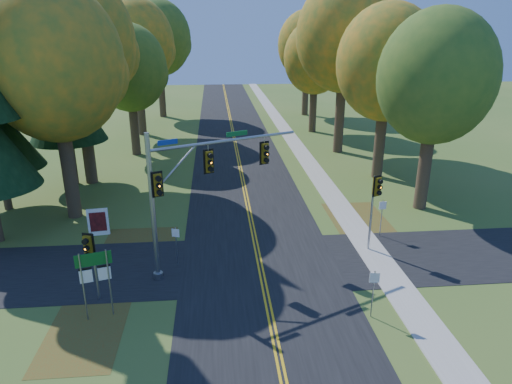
{
  "coord_description": "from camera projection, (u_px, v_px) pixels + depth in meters",
  "views": [
    {
      "loc": [
        -2.09,
        -18.72,
        11.47
      ],
      "look_at": [
        -0.0,
        3.99,
        3.2
      ],
      "focal_mm": 32.0,
      "sensor_mm": 36.0,
      "label": 1
    }
  ],
  "objects": [
    {
      "name": "tree_e_d",
      "position": [
        316.0,
        58.0,
        50.38
      ],
      "size": [
        7.0,
        7.0,
        12.32
      ],
      "color": "#38281C",
      "rests_on": "ground"
    },
    {
      "name": "road_main",
      "position": [
        264.0,
        284.0,
        21.62
      ],
      "size": [
        8.0,
        160.0,
        0.02
      ],
      "primitive_type": "cube",
      "color": "black",
      "rests_on": "ground"
    },
    {
      "name": "centerline_left",
      "position": [
        262.0,
        283.0,
        21.6
      ],
      "size": [
        0.1,
        160.0,
        0.01
      ],
      "primitive_type": "cube",
      "color": "gold",
      "rests_on": "road_main"
    },
    {
      "name": "reg_sign_w",
      "position": [
        176.0,
        240.0,
        22.89
      ],
      "size": [
        0.38,
        0.15,
        2.07
      ],
      "rotation": [
        0.0,
        0.0,
        -0.32
      ],
      "color": "gray",
      "rests_on": "ground"
    },
    {
      "name": "tree_w_d",
      "position": [
        136.0,
        44.0,
        48.48
      ],
      "size": [
        8.2,
        8.2,
        14.56
      ],
      "color": "#38281C",
      "rests_on": "ground"
    },
    {
      "name": "reg_sign_e_south",
      "position": [
        374.0,
        286.0,
        18.66
      ],
      "size": [
        0.42,
        0.08,
        2.18
      ],
      "rotation": [
        0.0,
        0.0,
        -0.11
      ],
      "color": "gray",
      "rests_on": "ground"
    },
    {
      "name": "tree_w_c",
      "position": [
        130.0,
        69.0,
        41.0
      ],
      "size": [
        6.8,
        6.8,
        11.91
      ],
      "color": "#38281C",
      "rests_on": "ground"
    },
    {
      "name": "sidewalk_east",
      "position": [
        390.0,
        277.0,
        22.14
      ],
      "size": [
        1.6,
        160.0,
        0.06
      ],
      "primitive_type": "cube",
      "color": "#9E998E",
      "rests_on": "ground"
    },
    {
      "name": "tree_w_a",
      "position": [
        55.0,
        64.0,
        26.21
      ],
      "size": [
        8.0,
        8.0,
        14.15
      ],
      "color": "#38281C",
      "rests_on": "ground"
    },
    {
      "name": "tree_w_e",
      "position": [
        159.0,
        38.0,
        58.69
      ],
      "size": [
        8.4,
        8.4,
        14.97
      ],
      "color": "#38281C",
      "rests_on": "ground"
    },
    {
      "name": "east_signal_pole",
      "position": [
        376.0,
        195.0,
        23.68
      ],
      "size": [
        0.47,
        0.57,
        4.32
      ],
      "rotation": [
        0.0,
        0.0,
        0.42
      ],
      "color": "#9B9FA3",
      "rests_on": "ground"
    },
    {
      "name": "ground",
      "position": [
        264.0,
        284.0,
        21.62
      ],
      "size": [
        160.0,
        160.0,
        0.0
      ],
      "primitive_type": "plane",
      "color": "#3A5D21",
      "rests_on": "ground"
    },
    {
      "name": "tree_e_c",
      "position": [
        345.0,
        36.0,
        41.01
      ],
      "size": [
        8.8,
        8.8,
        15.79
      ],
      "color": "#38281C",
      "rests_on": "ground"
    },
    {
      "name": "tree_e_a",
      "position": [
        437.0,
        78.0,
        27.92
      ],
      "size": [
        7.2,
        7.2,
        12.73
      ],
      "color": "#38281C",
      "rests_on": "ground"
    },
    {
      "name": "leaf_patch_w_far",
      "position": [
        85.0,
        333.0,
        18.17
      ],
      "size": [
        3.0,
        5.0,
        0.0
      ],
      "primitive_type": "cube",
      "color": "brown",
      "rests_on": "ground"
    },
    {
      "name": "route_sign_cluster",
      "position": [
        95.0,
        271.0,
        18.44
      ],
      "size": [
        1.39,
        0.42,
        3.06
      ],
      "rotation": [
        0.0,
        0.0,
        0.27
      ],
      "color": "gray",
      "rests_on": "ground"
    },
    {
      "name": "tree_w_b",
      "position": [
        76.0,
        43.0,
        32.33
      ],
      "size": [
        8.6,
        8.6,
        15.38
      ],
      "color": "#38281C",
      "rests_on": "ground"
    },
    {
      "name": "road_cross",
      "position": [
        260.0,
        263.0,
        23.49
      ],
      "size": [
        60.0,
        6.0,
        0.02
      ],
      "primitive_type": "cube",
      "color": "black",
      "rests_on": "ground"
    },
    {
      "name": "info_kiosk",
      "position": [
        98.0,
        222.0,
        26.45
      ],
      "size": [
        1.19,
        0.31,
        1.63
      ],
      "rotation": [
        0.0,
        0.0,
        0.13
      ],
      "color": "white",
      "rests_on": "ground"
    },
    {
      "name": "pine_c",
      "position": [
        57.0,
        54.0,
        32.18
      ],
      "size": [
        5.6,
        5.6,
        20.56
      ],
      "color": "#38281C",
      "rests_on": "ground"
    },
    {
      "name": "centerline_right",
      "position": [
        266.0,
        283.0,
        21.62
      ],
      "size": [
        0.1,
        160.0,
        0.01
      ],
      "primitive_type": "cube",
      "color": "gold",
      "rests_on": "road_main"
    },
    {
      "name": "ped_signal_pole",
      "position": [
        90.0,
        251.0,
        19.38
      ],
      "size": [
        0.51,
        0.61,
        3.34
      ],
      "rotation": [
        0.0,
        0.0,
        -0.31
      ],
      "color": "#9B9DA3",
      "rests_on": "ground"
    },
    {
      "name": "traffic_mast",
      "position": [
        192.0,
        182.0,
        21.43
      ],
      "size": [
        7.24,
        3.66,
        7.18
      ],
      "rotation": [
        0.0,
        0.0,
        0.43
      ],
      "color": "gray",
      "rests_on": "ground"
    },
    {
      "name": "leaf_patch_w_near",
      "position": [
        137.0,
        251.0,
        24.8
      ],
      "size": [
        4.0,
        6.0,
        0.0
      ],
      "primitive_type": "cube",
      "color": "brown",
      "rests_on": "ground"
    },
    {
      "name": "reg_sign_e_north",
      "position": [
        382.0,
        212.0,
        26.04
      ],
      "size": [
        0.43,
        0.08,
        2.22
      ],
      "rotation": [
        0.0,
        0.0,
        0.07
      ],
      "color": "gray",
      "rests_on": "ground"
    },
    {
      "name": "tree_e_e",
      "position": [
        308.0,
        45.0,
        60.18
      ],
      "size": [
        7.8,
        7.8,
        13.74
      ],
      "color": "#38281C",
      "rests_on": "ground"
    },
    {
      "name": "tree_e_b",
      "position": [
        388.0,
        63.0,
        34.11
      ],
      "size": [
        7.6,
        7.6,
        13.33
      ],
      "color": "#38281C",
      "rests_on": "ground"
    },
    {
      "name": "leaf_patch_e",
      "position": [
        364.0,
        226.0,
        27.82
      ],
      "size": [
        3.5,
        8.0,
        0.0
      ],
      "primitive_type": "cube",
      "color": "brown",
      "rests_on": "ground"
    }
  ]
}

